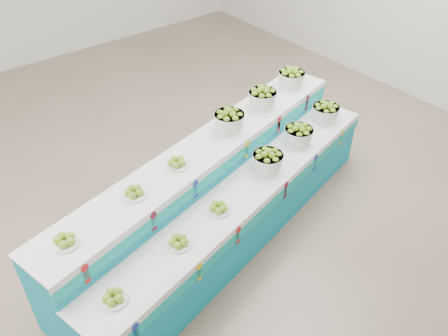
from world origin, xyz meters
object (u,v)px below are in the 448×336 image
Objects in this scene: plate_upper_mid at (134,192)px; basket_upper_right at (292,78)px; basket_lower_left at (268,160)px; display_stand at (224,194)px.

basket_upper_right is (2.58, 0.60, 0.07)m from plate_upper_mid.
basket_lower_left is 1.39m from basket_upper_right.
display_stand is 12.56× the size of basket_upper_right.
plate_upper_mid is 2.65m from basket_upper_right.
plate_upper_mid is at bearing 172.62° from basket_lower_left.
basket_lower_left is 1.00× the size of basket_upper_right.
basket_lower_left is at bearing -144.57° from basket_upper_right.
basket_upper_right is at bearing 13.00° from plate_upper_mid.
basket_lower_left is at bearing -7.38° from plate_upper_mid.
basket_upper_right is at bearing 35.43° from basket_lower_left.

